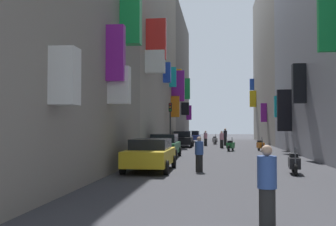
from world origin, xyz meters
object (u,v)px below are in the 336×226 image
(parked_car_blue, at_px, (193,136))
(scooter_black, at_px, (294,163))
(parked_car_black, at_px, (183,139))
(traffic_light_near_corner, at_px, (170,118))
(pedestrian_near_left, at_px, (206,138))
(pedestrian_far_away, at_px, (225,137))
(scooter_green, at_px, (231,145))
(scooter_orange, at_px, (261,145))
(pedestrian_mid_street, at_px, (222,140))
(parked_car_green, at_px, (164,145))
(pedestrian_near_right, at_px, (199,154))
(parked_car_yellow, at_px, (150,154))
(pedestrian_crossing, at_px, (267,187))
(scooter_silver, at_px, (215,140))

(parked_car_blue, height_order, scooter_black, parked_car_blue)
(parked_car_black, xyz_separation_m, traffic_light_near_corner, (-0.68, -4.51, 1.97))
(scooter_black, xyz_separation_m, pedestrian_near_left, (-4.44, 23.95, 0.30))
(pedestrian_far_away, bearing_deg, scooter_green, -88.50)
(scooter_orange, distance_m, scooter_black, 15.81)
(pedestrian_far_away, relative_size, traffic_light_near_corner, 0.45)
(pedestrian_mid_street, bearing_deg, parked_car_black, 156.82)
(parked_car_green, distance_m, scooter_black, 10.53)
(pedestrian_mid_street, bearing_deg, pedestrian_near_left, 111.47)
(pedestrian_near_right, bearing_deg, parked_car_blue, 93.93)
(pedestrian_near_left, height_order, traffic_light_near_corner, traffic_light_near_corner)
(parked_car_yellow, bearing_deg, scooter_green, 74.85)
(parked_car_black, distance_m, scooter_black, 22.46)
(scooter_orange, relative_size, traffic_light_near_corner, 0.44)
(parked_car_blue, relative_size, pedestrian_near_left, 2.69)
(parked_car_yellow, bearing_deg, scooter_black, -3.70)
(parked_car_blue, bearing_deg, pedestrian_crossing, -84.65)
(parked_car_yellow, height_order, scooter_silver, parked_car_yellow)
(parked_car_green, relative_size, traffic_light_near_corner, 1.01)
(parked_car_blue, distance_m, scooter_green, 19.32)
(scooter_black, bearing_deg, scooter_silver, 97.23)
(pedestrian_near_right, bearing_deg, scooter_orange, 74.51)
(parked_car_yellow, xyz_separation_m, parked_car_black, (-0.35, 21.06, 0.03))
(parked_car_black, xyz_separation_m, pedestrian_crossing, (4.33, -30.96, 0.02))
(pedestrian_mid_street, distance_m, traffic_light_near_corner, 5.67)
(pedestrian_near_left, bearing_deg, parked_car_yellow, -94.38)
(parked_car_yellow, height_order, pedestrian_near_left, pedestrian_near_left)
(parked_car_blue, xyz_separation_m, pedestrian_near_right, (2.34, -34.03, 0.02))
(parked_car_black, xyz_separation_m, scooter_silver, (3.09, 6.16, -0.33))
(parked_car_blue, bearing_deg, pedestrian_far_away, -67.11)
(scooter_black, distance_m, pedestrian_mid_street, 20.06)
(parked_car_yellow, relative_size, pedestrian_near_left, 2.83)
(scooter_orange, height_order, pedestrian_near_left, pedestrian_near_left)
(parked_car_yellow, bearing_deg, pedestrian_near_left, 85.62)
(scooter_green, bearing_deg, scooter_black, -82.06)
(parked_car_green, xyz_separation_m, pedestrian_near_left, (2.19, 15.78, -0.02))
(scooter_green, bearing_deg, pedestrian_crossing, -90.23)
(pedestrian_mid_street, distance_m, pedestrian_far_away, 5.12)
(parked_car_blue, distance_m, parked_car_black, 12.87)
(scooter_silver, distance_m, pedestrian_mid_street, 7.81)
(pedestrian_near_right, distance_m, pedestrian_mid_street, 19.58)
(parked_car_green, height_order, pedestrian_near_right, pedestrian_near_right)
(parked_car_black, bearing_deg, scooter_black, -72.92)
(parked_car_yellow, height_order, pedestrian_near_right, pedestrian_near_right)
(pedestrian_crossing, xyz_separation_m, traffic_light_near_corner, (-5.02, 26.44, 1.94))
(pedestrian_crossing, bearing_deg, scooter_orange, 84.30)
(parked_car_blue, relative_size, pedestrian_near_right, 2.69)
(scooter_orange, xyz_separation_m, pedestrian_crossing, (-2.52, -25.29, 0.36))
(parked_car_blue, distance_m, pedestrian_crossing, 44.02)
(scooter_silver, xyz_separation_m, pedestrian_near_right, (-0.53, -27.32, 0.30))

